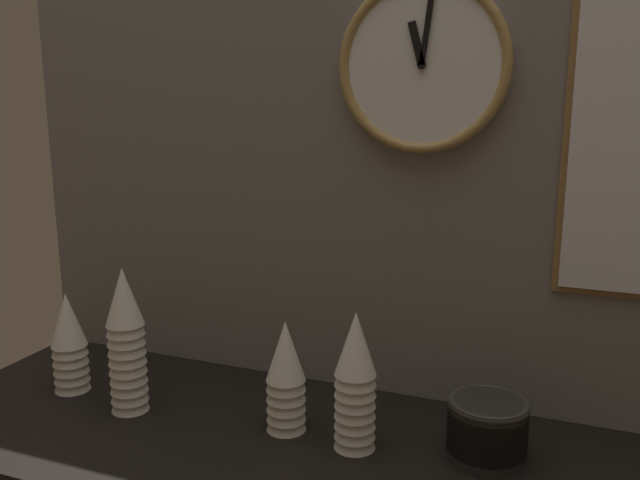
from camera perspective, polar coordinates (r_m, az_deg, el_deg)
ground_plane at (r=125.79cm, az=0.49°, el=-17.71°), size 160.00×56.00×4.00cm
wall_tiled_back at (r=133.99cm, az=4.67°, el=8.71°), size 160.00×3.00×105.00cm
cup_stack_left at (r=136.33cm, az=-16.00°, el=-8.11°), size 7.31×7.31×28.83cm
cup_stack_far_left at (r=150.24cm, az=-20.37°, el=-8.06°), size 7.31×7.31×21.04cm
cup_stack_center at (r=125.51cm, az=-2.90°, el=-11.38°), size 7.31×7.31×21.04cm
cup_stack_center_right at (r=118.85cm, az=2.99°, el=-11.77°), size 7.31×7.31×24.93cm
bowl_stack_right at (r=122.01cm, az=13.91°, el=-15.07°), size 13.78×13.78×10.61cm
wall_clock at (r=128.30cm, az=8.65°, el=14.37°), size 32.10×2.70×32.10cm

